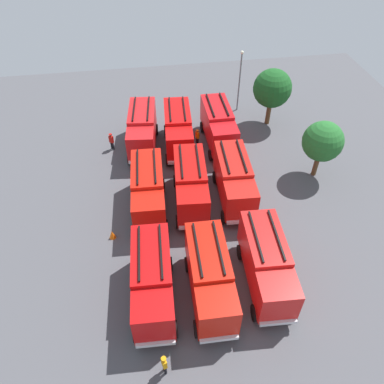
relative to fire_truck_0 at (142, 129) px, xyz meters
The scene contains 20 objects.
ground_plane 9.74m from the fire_truck_0, 21.85° to the left, with size 54.11×54.11×0.00m, color #4C4C51.
fire_truck_0 is the anchor object (origin of this frame).
fire_truck_1 8.81m from the fire_truck_0, ahead, with size 7.31×3.04×3.88m.
fire_truck_2 17.34m from the fire_truck_0, ahead, with size 7.32×3.05×3.88m.
fire_truck_3 3.51m from the fire_truck_0, 80.46° to the left, with size 7.36×3.19×3.88m.
fire_truck_4 9.30m from the fire_truck_0, 21.80° to the left, with size 7.38×3.24×3.88m.
fire_truck_5 17.95m from the fire_truck_0, 10.66° to the left, with size 7.27×2.92×3.88m.
fire_truck_6 7.53m from the fire_truck_0, 86.54° to the left, with size 7.21×2.78×3.88m.
fire_truck_7 11.21m from the fire_truck_0, 39.43° to the left, with size 7.32×3.08×3.88m.
fire_truck_8 18.66m from the fire_truck_0, 22.91° to the left, with size 7.33×3.10×3.88m.
firefighter_0 5.55m from the fire_truck_0, 85.80° to the left, with size 0.47×0.36×1.71m.
firefighter_1 3.33m from the fire_truck_0, 92.09° to the right, with size 0.44×0.48×1.81m.
firefighter_2 4.57m from the fire_truck_0, ahead, with size 0.48×0.45×1.63m.
firefighter_3 22.29m from the fire_truck_0, ahead, with size 0.47×0.34×1.82m.
tree_0 13.95m from the fire_truck_0, 99.50° to the left, with size 3.96×3.96×6.13m.
tree_1 16.80m from the fire_truck_0, 66.32° to the left, with size 3.55×3.55×5.50m.
traffic_cone_0 16.07m from the fire_truck_0, 36.69° to the left, with size 0.51×0.51×0.73m, color #F2600C.
traffic_cone_1 12.08m from the fire_truck_0, 15.46° to the right, with size 0.52×0.52×0.74m, color #F2600C.
traffic_cone_2 18.34m from the fire_truck_0, 32.69° to the left, with size 0.47×0.47×0.67m, color #F2600C.
lamppost 12.49m from the fire_truck_0, 116.63° to the left, with size 0.36×0.36×6.88m.
Camera 1 is at (22.26, -3.52, 22.79)m, focal length 35.00 mm.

